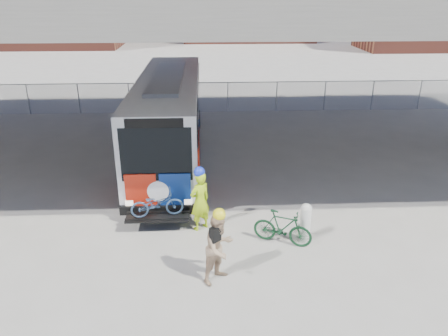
{
  "coord_description": "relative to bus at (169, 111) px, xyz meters",
  "views": [
    {
      "loc": [
        -0.49,
        -14.25,
        7.18
      ],
      "look_at": [
        0.15,
        -0.9,
        1.6
      ],
      "focal_mm": 35.0,
      "sensor_mm": 36.0,
      "label": 1
    }
  ],
  "objects": [
    {
      "name": "bike_parked",
      "position": [
        3.79,
        -7.59,
        -1.57
      ],
      "size": [
        1.84,
        1.2,
        1.08
      ],
      "primitive_type": "imported",
      "rotation": [
        0.0,
        0.0,
        1.15
      ],
      "color": "#133C21",
      "rests_on": "ground"
    },
    {
      "name": "overpass",
      "position": [
        2.0,
        -0.54,
        4.44
      ],
      "size": [
        40.0,
        16.0,
        7.95
      ],
      "color": "#605E59",
      "rests_on": "ground"
    },
    {
      "name": "bollard",
      "position": [
        4.49,
        -7.48,
        -1.43
      ],
      "size": [
        0.33,
        0.33,
        1.26
      ],
      "color": "silver",
      "rests_on": "ground"
    },
    {
      "name": "ground",
      "position": [
        2.0,
        -4.54,
        -2.11
      ],
      "size": [
        160.0,
        160.0,
        0.0
      ],
      "primitive_type": "plane",
      "color": "#9E9991",
      "rests_on": "ground"
    },
    {
      "name": "cyclist_tan",
      "position": [
        1.85,
        -9.24,
        -1.12
      ],
      "size": [
        1.17,
        1.17,
        2.1
      ],
      "rotation": [
        0.0,
        0.0,
        0.77
      ],
      "color": "tan",
      "rests_on": "ground"
    },
    {
      "name": "bus",
      "position": [
        0.0,
        0.0,
        0.0
      ],
      "size": [
        2.67,
        12.96,
        3.69
      ],
      "color": "silver",
      "rests_on": "ground"
    },
    {
      "name": "chainlink_fence",
      "position": [
        2.0,
        7.46,
        -0.69
      ],
      "size": [
        30.0,
        0.06,
        30.0
      ],
      "color": "gray",
      "rests_on": "ground"
    },
    {
      "name": "cyclist_hivis",
      "position": [
        1.34,
        -6.59,
        -1.08
      ],
      "size": [
        0.85,
        0.8,
        2.14
      ],
      "rotation": [
        0.0,
        0.0,
        3.78
      ],
      "color": "#B4DF17",
      "rests_on": "ground"
    },
    {
      "name": "brick_buildings",
      "position": [
        3.23,
        43.69,
        3.31
      ],
      "size": [
        54.0,
        22.0,
        12.0
      ],
      "color": "brown",
      "rests_on": "ground"
    }
  ]
}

